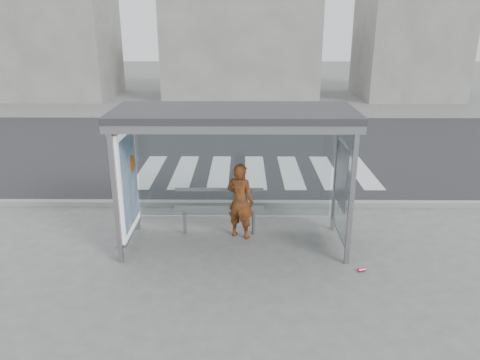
# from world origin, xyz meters

# --- Properties ---
(ground) EXTENTS (80.00, 80.00, 0.00)m
(ground) POSITION_xyz_m (0.00, 0.00, 0.00)
(ground) COLOR #60605E
(ground) RESTS_ON ground
(road) EXTENTS (30.00, 10.00, 0.01)m
(road) POSITION_xyz_m (0.00, 7.00, 0.00)
(road) COLOR #232326
(road) RESTS_ON ground
(curb) EXTENTS (30.00, 0.18, 0.12)m
(curb) POSITION_xyz_m (0.00, 1.95, 0.06)
(curb) COLOR gray
(curb) RESTS_ON ground
(crosswalk) EXTENTS (6.55, 3.00, 0.00)m
(crosswalk) POSITION_xyz_m (0.50, 4.50, 0.00)
(crosswalk) COLOR silver
(crosswalk) RESTS_ON ground
(bus_shelter) EXTENTS (4.25, 1.65, 2.62)m
(bus_shelter) POSITION_xyz_m (-0.37, 0.06, 1.98)
(bus_shelter) COLOR gray
(bus_shelter) RESTS_ON ground
(building_left) EXTENTS (6.00, 5.00, 6.00)m
(building_left) POSITION_xyz_m (-10.00, 18.00, 3.00)
(building_left) COLOR slate
(building_left) RESTS_ON ground
(building_center) EXTENTS (8.00, 5.00, 5.00)m
(building_center) POSITION_xyz_m (0.00, 18.00, 2.50)
(building_center) COLOR slate
(building_center) RESTS_ON ground
(building_right) EXTENTS (5.00, 5.00, 7.00)m
(building_right) POSITION_xyz_m (9.00, 18.00, 3.50)
(building_right) COLOR slate
(building_right) RESTS_ON ground
(person) EXTENTS (0.65, 0.56, 1.52)m
(person) POSITION_xyz_m (0.11, 0.36, 0.76)
(person) COLOR orange
(person) RESTS_ON ground
(bench) EXTENTS (1.77, 0.32, 0.91)m
(bench) POSITION_xyz_m (-0.31, 0.50, 0.54)
(bench) COLOR slate
(bench) RESTS_ON ground
(soda_can) EXTENTS (0.14, 0.10, 0.07)m
(soda_can) POSITION_xyz_m (2.20, -0.99, 0.03)
(soda_can) COLOR #C3396F
(soda_can) RESTS_ON ground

